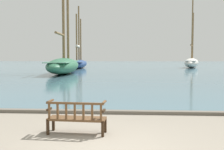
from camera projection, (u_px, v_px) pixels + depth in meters
name	position (u px, v px, depth m)	size (l,w,h in m)	color
ground_plane	(104.00, 147.00, 6.66)	(160.00, 160.00, 0.00)	gray
harbor_water	(126.00, 67.00, 50.46)	(100.00, 80.00, 0.08)	slate
quay_edge_kerb	(113.00, 112.00, 10.49)	(40.00, 0.30, 0.12)	#675F54
park_bench	(77.00, 117.00, 7.77)	(1.63, 0.63, 0.92)	#322113
sailboat_nearest_port	(64.00, 63.00, 31.30)	(3.65, 11.37, 15.47)	#2D6647
sailboat_outer_port	(79.00, 62.00, 44.13)	(2.68, 8.37, 9.68)	navy
sailboat_mid_starboard	(192.00, 62.00, 46.04)	(4.30, 8.51, 11.94)	silver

